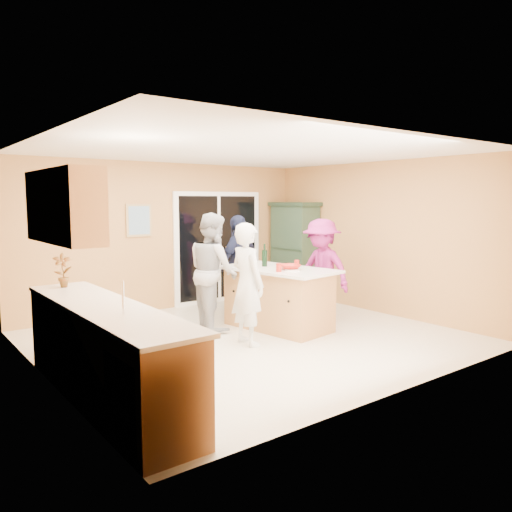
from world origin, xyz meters
TOP-DOWN VIEW (x-y plane):
  - floor at (0.00, 0.00)m, footprint 5.50×5.50m
  - ceiling at (0.00, 0.00)m, footprint 5.50×5.00m
  - wall_back at (0.00, 2.50)m, footprint 5.50×0.10m
  - wall_front at (0.00, -2.50)m, footprint 5.50×0.10m
  - wall_left at (-2.75, 0.00)m, footprint 0.10×5.00m
  - wall_right at (2.75, 0.00)m, footprint 0.10×5.00m
  - left_cabinet_run at (-2.45, -1.05)m, footprint 0.65×3.05m
  - upper_cabinets at (-2.58, -0.20)m, footprint 0.35×1.60m
  - sliding_door at (1.05, 2.46)m, footprint 1.90×0.07m
  - framed_picture at (-0.55, 2.48)m, footprint 0.46×0.04m
  - kitchen_island at (0.66, 0.21)m, footprint 1.20×1.88m
  - green_hutch at (2.49, 1.90)m, footprint 0.55×1.04m
  - woman_white at (-0.22, -0.19)m, footprint 0.41×0.61m
  - woman_grey at (-0.13, 0.80)m, footprint 0.82×0.97m
  - woman_navy at (0.78, 1.39)m, footprint 1.07×0.72m
  - woman_magenta at (1.56, 0.20)m, footprint 0.73×1.13m
  - serving_bowl at (0.69, -0.02)m, footprint 0.39×0.39m
  - tulip_vase at (-2.45, 0.35)m, footprint 0.24×0.20m
  - tumbler_near at (0.96, 0.13)m, footprint 0.10×0.10m
  - tumbler_far at (0.41, -0.10)m, footprint 0.10×0.10m
  - wine_bottle at (0.61, 0.49)m, footprint 0.08×0.08m
  - white_plate at (0.64, -0.13)m, footprint 0.27×0.27m

SIDE VIEW (x-z plane):
  - floor at x=0.00m, z-range 0.00..0.00m
  - kitchen_island at x=0.66m, z-range -0.03..0.89m
  - left_cabinet_run at x=-2.45m, z-range -0.16..1.08m
  - woman_white at x=-0.22m, z-range 0.00..1.64m
  - woman_magenta at x=1.56m, z-range 0.00..1.64m
  - woman_navy at x=0.78m, z-range 0.00..1.69m
  - woman_grey at x=-0.13m, z-range 0.00..1.76m
  - green_hutch at x=2.49m, z-range -0.02..1.88m
  - white_plate at x=0.64m, z-range 0.92..0.94m
  - serving_bowl at x=0.69m, z-range 0.92..1.00m
  - tumbler_near at x=0.96m, z-range 0.92..1.03m
  - tumbler_far at x=0.41m, z-range 0.92..1.04m
  - sliding_door at x=1.05m, z-range 0.00..2.10m
  - wine_bottle at x=0.61m, z-range 0.88..1.23m
  - tulip_vase at x=-2.45m, z-range 0.94..1.34m
  - wall_back at x=0.00m, z-range 0.00..2.60m
  - wall_front at x=0.00m, z-range 0.00..2.60m
  - wall_left at x=-2.75m, z-range 0.00..2.60m
  - wall_right at x=2.75m, z-range 0.00..2.60m
  - framed_picture at x=-0.55m, z-range 1.32..1.88m
  - upper_cabinets at x=-2.58m, z-range 1.50..2.25m
  - ceiling at x=0.00m, z-range 2.55..2.65m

